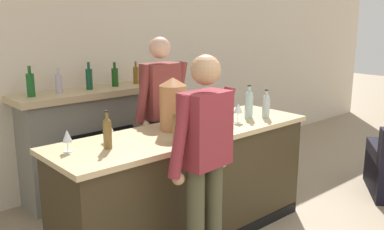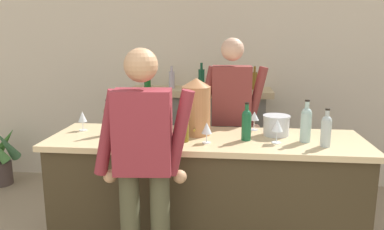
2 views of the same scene
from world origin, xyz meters
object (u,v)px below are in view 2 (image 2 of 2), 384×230
(wine_bottle_riesling_slim, at_px, (306,123))
(wine_glass_near_bucket, at_px, (207,129))
(wine_bottle_rose_blush, at_px, (326,130))
(wine_glass_front_left, at_px, (277,126))
(potted_plant_corner, at_px, (0,157))
(wine_bottle_cabernet_heavy, at_px, (161,126))
(wine_glass_mid_counter, at_px, (126,117))
(wine_bottle_port_short, at_px, (246,123))
(ice_bucket_steel, at_px, (276,125))
(wine_bottle_burgundy_dark, at_px, (183,123))
(person_bartender, at_px, (231,123))
(wine_glass_back_row, at_px, (254,117))
(fireplace_stone, at_px, (200,138))
(person_customer, at_px, (144,169))
(wine_bottle_merlot_tall, at_px, (108,119))
(wine_glass_front_right, at_px, (82,117))
(copper_dispenser, at_px, (196,106))

(wine_bottle_riesling_slim, xyz_separation_m, wine_glass_near_bucket, (-0.74, -0.11, -0.04))
(wine_bottle_rose_blush, distance_m, wine_glass_front_left, 0.34)
(potted_plant_corner, height_order, wine_bottle_cabernet_heavy, wine_bottle_cabernet_heavy)
(wine_glass_mid_counter, bearing_deg, wine_bottle_cabernet_heavy, -47.15)
(wine_bottle_port_short, bearing_deg, wine_glass_front_left, -14.58)
(ice_bucket_steel, relative_size, wine_glass_near_bucket, 1.38)
(wine_bottle_burgundy_dark, xyz_separation_m, wine_glass_front_left, (0.70, 0.03, -0.02))
(person_bartender, relative_size, wine_glass_back_row, 11.14)
(fireplace_stone, distance_m, wine_glass_mid_counter, 1.49)
(wine_bottle_riesling_slim, bearing_deg, wine_bottle_cabernet_heavy, -168.81)
(person_customer, height_order, wine_glass_front_left, person_customer)
(potted_plant_corner, relative_size, wine_bottle_merlot_tall, 2.57)
(person_customer, relative_size, wine_glass_front_right, 10.42)
(copper_dispenser, bearing_deg, wine_bottle_merlot_tall, -172.41)
(wine_glass_front_left, bearing_deg, wine_glass_near_bucket, -174.43)
(copper_dispenser, xyz_separation_m, wine_bottle_rose_blush, (0.96, -0.24, -0.10))
(wine_bottle_riesling_slim, height_order, wine_glass_mid_counter, wine_bottle_riesling_slim)
(wine_bottle_burgundy_dark, bearing_deg, wine_glass_front_right, 164.43)
(wine_bottle_burgundy_dark, bearing_deg, wine_glass_mid_counter, 151.44)
(wine_bottle_rose_blush, distance_m, wine_bottle_port_short, 0.57)
(person_bartender, distance_m, wine_glass_near_bucket, 0.81)
(wine_glass_mid_counter, bearing_deg, wine_glass_front_right, -173.66)
(fireplace_stone, relative_size, wine_glass_front_right, 9.89)
(wine_bottle_riesling_slim, bearing_deg, wine_bottle_rose_blush, -43.08)
(copper_dispenser, relative_size, wine_glass_mid_counter, 2.74)
(wine_bottle_burgundy_dark, distance_m, wine_glass_mid_counter, 0.60)
(wine_glass_mid_counter, bearing_deg, wine_bottle_burgundy_dark, -28.56)
(fireplace_stone, bearing_deg, wine_glass_front_left, -65.55)
(wine_bottle_rose_blush, bearing_deg, wine_bottle_burgundy_dark, 178.81)
(wine_bottle_riesling_slim, bearing_deg, person_customer, -153.16)
(wine_bottle_merlot_tall, bearing_deg, wine_glass_back_row, 13.69)
(wine_bottle_riesling_slim, distance_m, wine_bottle_port_short, 0.44)
(wine_bottle_cabernet_heavy, height_order, wine_glass_near_bucket, wine_bottle_cabernet_heavy)
(person_customer, relative_size, wine_bottle_cabernet_heavy, 5.46)
(wine_glass_front_left, height_order, wine_glass_back_row, wine_glass_front_left)
(wine_glass_front_left, xyz_separation_m, wine_glass_near_bucket, (-0.52, -0.05, -0.02))
(ice_bucket_steel, height_order, wine_glass_mid_counter, wine_glass_mid_counter)
(copper_dispenser, xyz_separation_m, wine_glass_back_row, (0.48, 0.19, -0.11))
(wine_glass_front_right, bearing_deg, wine_bottle_port_short, -6.64)
(fireplace_stone, xyz_separation_m, wine_glass_mid_counter, (-0.52, -1.29, 0.52))
(wine_glass_front_right, bearing_deg, wine_glass_back_row, 6.57)
(wine_bottle_cabernet_heavy, relative_size, wine_glass_back_row, 1.97)
(wine_bottle_riesling_slim, height_order, wine_bottle_port_short, wine_bottle_riesling_slim)
(wine_glass_mid_counter, bearing_deg, wine_bottle_merlot_tall, -121.42)
(fireplace_stone, height_order, person_customer, person_customer)
(wine_bottle_cabernet_heavy, bearing_deg, wine_bottle_riesling_slim, 11.19)
(person_bartender, xyz_separation_m, wine_glass_back_row, (0.20, -0.34, 0.14))
(potted_plant_corner, height_order, wine_bottle_riesling_slim, wine_bottle_riesling_slim)
(copper_dispenser, height_order, ice_bucket_steel, copper_dispenser)
(wine_bottle_riesling_slim, xyz_separation_m, wine_glass_front_right, (-1.80, 0.16, -0.03))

